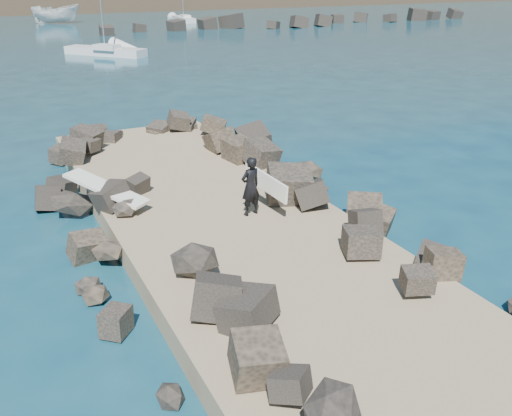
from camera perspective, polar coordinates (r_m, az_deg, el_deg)
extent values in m
plane|color=#0F384C|center=(14.99, -1.69, -3.97)|extent=(800.00, 800.00, 0.00)
cube|color=#8C7759|center=(13.27, 1.91, -6.29)|extent=(6.00, 26.00, 0.60)
cube|color=black|center=(12.67, -10.94, -7.20)|extent=(2.60, 22.00, 1.00)
cube|color=black|center=(14.97, 10.88, -2.31)|extent=(2.60, 22.00, 1.00)
cube|color=black|center=(78.72, 5.21, 18.14)|extent=(52.00, 4.00, 1.20)
cube|color=white|center=(16.32, -14.73, 1.53)|extent=(2.05, 2.44, 0.09)
imported|color=silver|center=(86.47, -19.39, 17.85)|extent=(6.83, 4.28, 2.47)
imported|color=black|center=(15.17, -0.56, 2.18)|extent=(0.66, 0.51, 1.62)
cube|color=white|center=(15.34, 0.96, 2.60)|extent=(0.29, 2.00, 0.63)
cube|color=silver|center=(52.07, -14.83, 14.83)|extent=(6.10, 6.74, 0.80)
cube|color=silver|center=(51.35, -14.72, 15.30)|extent=(2.26, 2.36, 0.44)
cube|color=silver|center=(114.37, -3.66, 19.40)|extent=(1.99, 5.52, 0.80)
cube|color=silver|center=(113.75, -3.53, 19.64)|extent=(1.08, 1.63, 0.44)
cube|color=silver|center=(85.46, -7.25, 18.17)|extent=(1.85, 6.93, 0.80)
cube|color=silver|center=(84.65, -7.07, 18.48)|extent=(1.19, 1.97, 0.44)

